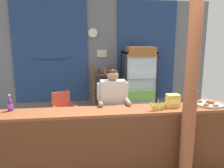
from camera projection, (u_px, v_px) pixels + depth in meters
name	position (u px, v px, depth m)	size (l,w,h in m)	color
ground_plane	(108.00, 148.00, 4.36)	(7.45, 7.45, 0.00)	#665B51
back_wall_curtained	(99.00, 59.00, 5.77)	(5.46, 0.22, 2.88)	slate
stall_counter	(116.00, 137.00, 3.46)	(3.73, 0.46, 0.98)	brown
timber_post	(191.00, 94.00, 3.18)	(0.21, 0.19, 2.68)	#995133
drink_fridge	(139.00, 82.00, 5.48)	(0.74, 0.67, 1.82)	#232328
bottle_shelf_rack	(102.00, 93.00, 5.63)	(0.48, 0.28, 1.37)	brown
plastic_lawn_chair	(64.00, 109.00, 5.08)	(0.60, 0.60, 0.86)	#E5563D
shopkeeper	(113.00, 103.00, 3.89)	(0.52, 0.42, 1.53)	#28282D
soda_bottle_iced_tea	(189.00, 100.00, 3.57)	(0.10, 0.10, 0.28)	brown
soda_bottle_grape_soda	(10.00, 104.00, 3.41)	(0.07, 0.07, 0.25)	#56286B
snack_box_instant_noodle	(173.00, 101.00, 3.60)	(0.19, 0.15, 0.20)	#EAD14C
pastry_tray	(209.00, 104.00, 3.71)	(0.45, 0.45, 0.07)	#BCBCC1
banana_bunch	(158.00, 106.00, 3.43)	(0.28, 0.05, 0.16)	#DBCC42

